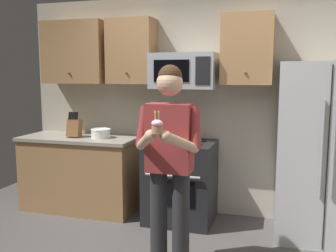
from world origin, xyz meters
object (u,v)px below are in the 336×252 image
(microwave, at_px, (184,71))
(bowl_large_white, at_px, (101,133))
(person, at_px, (169,156))
(knife_block, at_px, (74,128))
(cupcake, at_px, (157,126))
(refrigerator, at_px, (323,152))
(oven_range, at_px, (181,181))

(microwave, relative_size, bowl_large_white, 3.09)
(microwave, xyz_separation_m, person, (0.18, -1.19, -0.72))
(knife_block, height_order, cupcake, cupcake)
(cupcake, bearing_deg, person, 90.00)
(refrigerator, height_order, knife_block, refrigerator)
(refrigerator, height_order, cupcake, refrigerator)
(bowl_large_white, bearing_deg, knife_block, -172.97)
(refrigerator, xyz_separation_m, person, (-1.32, -1.04, 0.10))
(knife_block, distance_m, person, 1.84)
(refrigerator, bearing_deg, knife_block, 179.81)
(microwave, relative_size, refrigerator, 0.41)
(microwave, distance_m, refrigerator, 1.72)
(microwave, bearing_deg, cupcake, -83.27)
(microwave, height_order, bowl_large_white, microwave)
(bowl_large_white, height_order, cupcake, cupcake)
(knife_block, xyz_separation_m, bowl_large_white, (0.33, 0.04, -0.06))
(oven_range, relative_size, bowl_large_white, 3.89)
(oven_range, relative_size, refrigerator, 0.52)
(bowl_large_white, distance_m, cupcake, 1.87)
(microwave, xyz_separation_m, refrigerator, (1.50, -0.16, -0.82))
(knife_block, xyz_separation_m, cupcake, (1.52, -1.37, 0.26))
(refrigerator, height_order, person, refrigerator)
(microwave, relative_size, person, 0.42)
(knife_block, distance_m, cupcake, 2.06)
(knife_block, height_order, person, person)
(refrigerator, relative_size, person, 1.02)
(oven_range, distance_m, knife_block, 1.45)
(refrigerator, relative_size, cupcake, 10.35)
(refrigerator, xyz_separation_m, cupcake, (-1.32, -1.36, 0.39))
(microwave, height_order, knife_block, microwave)
(microwave, height_order, cupcake, microwave)
(refrigerator, distance_m, person, 1.68)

